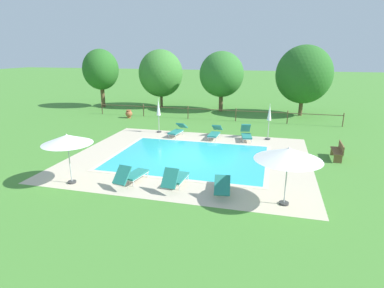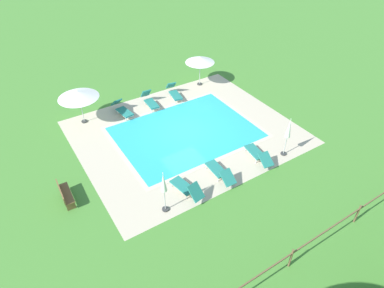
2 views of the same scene
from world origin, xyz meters
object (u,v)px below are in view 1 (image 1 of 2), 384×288
Objects in this scene: sun_lounger_south_far at (223,183)px; tree_centre at (101,70)px; wooden_bench_lawn_side at (338,151)px; tree_east_mid at (161,73)px; sun_lounger_north_far at (215,132)px; sun_lounger_north_mid at (176,178)px; terracotta_urn_near_fence at (129,114)px; sun_lounger_north_near_steps at (178,130)px; sun_lounger_south_near_corner at (246,134)px; patio_umbrella_closed_row_mid_west at (158,110)px; tree_far_west at (222,74)px; patio_umbrella_open_by_bench at (67,140)px; patio_umbrella_closed_row_west at (269,115)px; tree_west_mid at (304,75)px; patio_umbrella_open_foreground at (288,154)px; sun_lounger_north_end at (132,175)px.

sun_lounger_south_far is 0.35× the size of tree_centre.
tree_east_mid is (-14.45, 12.91, 2.89)m from wooden_bench_lawn_side.
wooden_bench_lawn_side is at bearing -19.92° from sun_lounger_north_far.
sun_lounger_north_mid is 14.97m from terracotta_urn_near_fence.
sun_lounger_north_near_steps is 1.39× the size of wooden_bench_lawn_side.
tree_centre reaches higher than sun_lounger_south_near_corner.
patio_umbrella_closed_row_mid_west is at bearing 114.52° from sun_lounger_north_mid.
tree_far_west reaches higher than sun_lounger_north_near_steps.
tree_east_mid reaches higher than sun_lounger_south_far.
patio_umbrella_open_by_bench reaches higher than terracotta_urn_near_fence.
patio_umbrella_closed_row_mid_west is (-3.89, 8.53, 1.21)m from sun_lounger_north_mid.
sun_lounger_south_near_corner reaches higher than terracotta_urn_near_fence.
patio_umbrella_closed_row_west is at bearing 140.69° from wooden_bench_lawn_side.
patio_umbrella_closed_row_mid_west is 11.54m from wooden_bench_lawn_side.
tree_east_mid is (-6.19, 0.69, -0.06)m from tree_far_west.
sun_lounger_north_mid is 9.07m from wooden_bench_lawn_side.
wooden_bench_lawn_side is at bearing 37.50° from sun_lounger_north_mid.
tree_west_mid is (9.98, 8.86, 1.94)m from patio_umbrella_closed_row_mid_west.
patio_umbrella_open_by_bench is 13.91m from terracotta_urn_near_fence.
sun_lounger_north_near_steps is 0.87× the size of patio_umbrella_open_foreground.
sun_lounger_north_end is 0.84× the size of patio_umbrella_closed_row_mid_west.
tree_west_mid reaches higher than wooden_bench_lawn_side.
patio_umbrella_open_foreground is 6.82m from wooden_bench_lawn_side.
wooden_bench_lawn_side is at bearing 64.83° from patio_umbrella_open_foreground.
sun_lounger_north_near_steps is 9.19m from patio_umbrella_open_by_bench.
sun_lounger_north_end is 2.96× the size of terracotta_urn_near_fence.
tree_west_mid is at bearing 59.77° from patio_umbrella_open_by_bench.
tree_west_mid reaches higher than patio_umbrella_open_by_bench.
patio_umbrella_closed_row_mid_west is (-8.25, 9.03, -0.36)m from patio_umbrella_open_foreground.
patio_umbrella_closed_row_mid_west reaches higher than sun_lounger_north_end.
sun_lounger_north_mid is at bearing 3.25° from sun_lounger_north_end.
sun_lounger_north_near_steps is at bearing -17.34° from patio_umbrella_closed_row_mid_west.
sun_lounger_north_far is 10.08m from patio_umbrella_open_by_bench.
tree_west_mid reaches higher than sun_lounger_south_near_corner.
tree_centre is (-8.55, 17.76, 1.75)m from patio_umbrella_open_by_bench.
sun_lounger_north_end is 0.35× the size of tree_east_mid.
sun_lounger_north_near_steps is 0.38× the size of tree_far_west.
patio_umbrella_closed_row_west is (5.47, 8.62, 1.19)m from sun_lounger_north_end.
patio_umbrella_open_by_bench is at bearing -166.00° from sun_lounger_north_end.
patio_umbrella_closed_row_west is (3.37, 0.45, 1.21)m from sun_lounger_north_far.
sun_lounger_south_near_corner is (2.02, 0.09, 0.02)m from sun_lounger_north_far.
tree_east_mid is at bearing 121.55° from patio_umbrella_open_foreground.
tree_far_west reaches higher than patio_umbrella_closed_row_mid_west.
terracotta_urn_near_fence is at bearing 128.61° from sun_lounger_south_far.
tree_centre is at bearing 139.88° from sun_lounger_north_near_steps.
patio_umbrella_closed_row_mid_west reaches higher than patio_umbrella_open_foreground.
patio_umbrella_open_by_bench is (-4.48, -0.74, 1.55)m from sun_lounger_north_mid.
patio_umbrella_open_by_bench is at bearing -103.32° from sun_lounger_north_near_steps.
patio_umbrella_open_by_bench reaches higher than sun_lounger_south_far.
patio_umbrella_closed_row_west reaches higher than sun_lounger_south_far.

